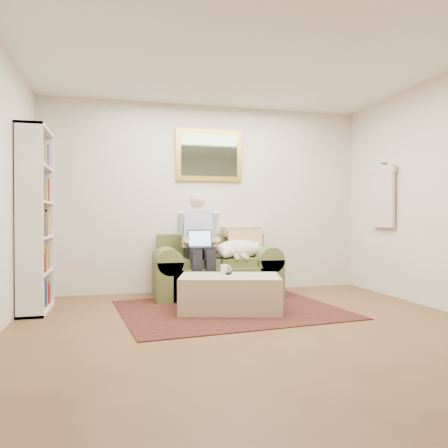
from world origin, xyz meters
name	(u,v)px	position (x,y,z in m)	size (l,w,h in m)	color
room_shell	(253,188)	(0.00, 0.35, 1.30)	(4.51, 5.00, 2.61)	brown
rug	(230,309)	(-0.01, 1.16, 0.01)	(2.36, 1.88, 0.01)	black
sofa	(216,275)	(0.03, 2.06, 0.28)	(1.61, 0.82, 0.96)	olive
seated_man	(200,245)	(-0.22, 1.91, 0.68)	(0.53, 0.76, 1.35)	#8CA8D8
laptop	(201,243)	(-0.22, 1.85, 0.71)	(0.31, 0.25, 0.23)	black
sleeping_dog	(239,249)	(0.31, 1.98, 0.61)	(0.66, 0.42, 0.25)	white
ottoman	(230,293)	(-0.04, 1.08, 0.20)	(1.08, 0.69, 0.39)	tan
coffee_mug	(224,269)	(-0.05, 1.28, 0.44)	(0.08, 0.08, 0.10)	white
tv_remote	(229,273)	(-0.01, 1.21, 0.40)	(0.05, 0.15, 0.02)	black
bookshelf	(35,220)	(-2.10, 1.60, 1.00)	(0.28, 0.80, 2.00)	white
wall_mirror	(209,155)	(0.03, 2.47, 1.90)	(0.94, 0.04, 0.72)	gold
hanging_shirt	(382,193)	(2.19, 1.60, 1.35)	(0.06, 0.52, 0.90)	#FAD0CF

